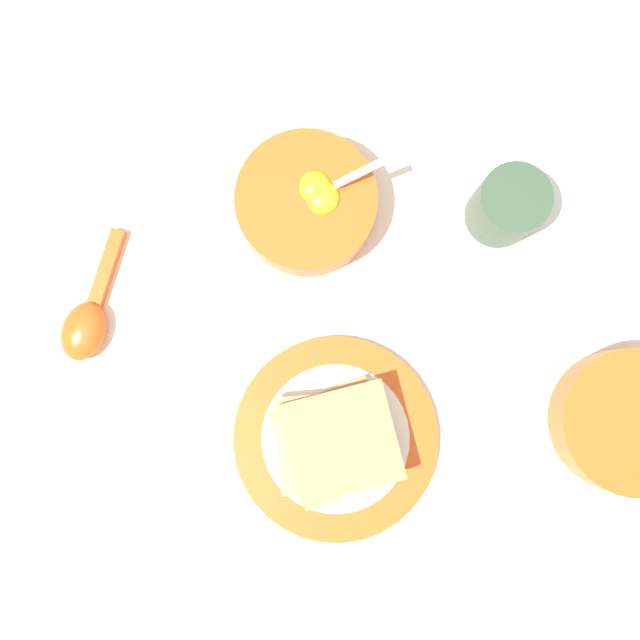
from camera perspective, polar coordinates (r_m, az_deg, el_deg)
The scene contains 7 objects.
ground_plane at distance 0.76m, azimuth 3.11°, elevation -1.19°, with size 3.00×3.00×0.00m, color silver.
egg_bowl at distance 0.75m, azimuth -1.09°, elevation 8.93°, with size 0.14×0.14×0.08m.
toast_plate at distance 0.75m, azimuth 1.12°, elevation -8.92°, with size 0.20×0.20×0.01m.
toast_sandwich at distance 0.72m, azimuth 1.14°, elevation -9.19°, with size 0.14×0.15×0.04m.
soup_spoon at distance 0.78m, azimuth -17.38°, elevation 0.01°, with size 0.08×0.14×0.03m.
congee_bowl at distance 0.79m, azimuth 22.38°, elevation -7.09°, with size 0.14×0.14×0.05m.
drinking_cup at distance 0.76m, azimuth 14.01°, elevation 8.48°, with size 0.07×0.07×0.08m.
Camera 1 is at (0.00, -0.06, 0.76)m, focal length 42.00 mm.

